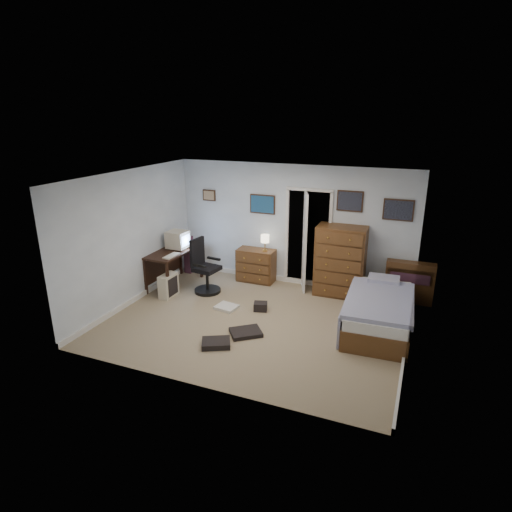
% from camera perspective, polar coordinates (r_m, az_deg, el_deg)
% --- Properties ---
extents(floor, '(5.00, 4.00, 0.02)m').
position_cam_1_polar(floor, '(7.54, -0.05, -8.80)').
color(floor, '#9C8B6B').
rests_on(floor, ground).
extents(computer_desk, '(0.65, 1.35, 0.77)m').
position_cam_1_polar(computer_desk, '(9.06, -11.38, -0.25)').
color(computer_desk, black).
rests_on(computer_desk, floor).
extents(crt_monitor, '(0.41, 0.38, 0.37)m').
position_cam_1_polar(crt_monitor, '(9.01, -10.41, 2.16)').
color(crt_monitor, beige).
rests_on(crt_monitor, computer_desk).
extents(keyboard, '(0.17, 0.42, 0.02)m').
position_cam_1_polar(keyboard, '(8.58, -11.22, 0.03)').
color(keyboard, beige).
rests_on(keyboard, computer_desk).
extents(pc_tower, '(0.22, 0.44, 0.46)m').
position_cam_1_polar(pc_tower, '(8.60, -11.59, -3.87)').
color(pc_tower, beige).
rests_on(pc_tower, floor).
extents(office_chair, '(0.60, 0.60, 1.10)m').
position_cam_1_polar(office_chair, '(8.65, -6.88, -2.10)').
color(office_chair, black).
rests_on(office_chair, floor).
extents(media_stack, '(0.17, 0.17, 0.84)m').
position_cam_1_polar(media_stack, '(9.75, -8.96, 0.19)').
color(media_stack, maroon).
rests_on(media_stack, floor).
extents(low_dresser, '(0.80, 0.41, 0.71)m').
position_cam_1_polar(low_dresser, '(9.15, 0.01, -1.26)').
color(low_dresser, brown).
rests_on(low_dresser, floor).
extents(table_lamp, '(0.18, 0.18, 0.35)m').
position_cam_1_polar(table_lamp, '(8.90, 1.21, 2.26)').
color(table_lamp, gold).
rests_on(table_lamp, low_dresser).
extents(doorway, '(0.96, 1.12, 2.05)m').
position_cam_1_polar(doorway, '(9.09, 7.40, 2.73)').
color(doorway, black).
rests_on(doorway, floor).
extents(tall_dresser, '(0.96, 0.58, 1.40)m').
position_cam_1_polar(tall_dresser, '(8.54, 11.19, -0.65)').
color(tall_dresser, brown).
rests_on(tall_dresser, floor).
extents(headboard_bookcase, '(0.89, 0.24, 0.80)m').
position_cam_1_polar(headboard_bookcase, '(8.62, 19.77, -3.19)').
color(headboard_bookcase, brown).
rests_on(headboard_bookcase, floor).
extents(bed, '(1.14, 2.02, 0.65)m').
position_cam_1_polar(bed, '(7.48, 15.97, -7.12)').
color(bed, brown).
rests_on(bed, floor).
extents(wall_posters, '(4.38, 0.04, 0.60)m').
position_cam_1_polar(wall_posters, '(8.59, 8.53, 6.87)').
color(wall_posters, '#331E11').
rests_on(wall_posters, floor).
extents(floor_clutter, '(1.25, 1.81, 0.15)m').
position_cam_1_polar(floor_clutter, '(7.33, -2.65, -9.23)').
color(floor_clutter, black).
rests_on(floor_clutter, floor).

